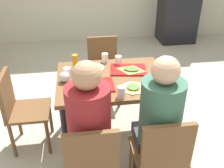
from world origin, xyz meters
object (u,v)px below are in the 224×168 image
object	(u,v)px
paper_plate_center	(94,68)
plastic_cup_c	(67,73)
main_table	(112,86)
plastic_cup_d	(118,60)
person_in_red	(89,123)
foil_bundle	(64,77)
pizza_slice_a	(92,83)
chair_near_left	(92,161)
paper_plate_near_edge	(133,88)
chair_near_right	(161,154)
tray_red_far	(128,70)
plastic_cup_b	(121,92)
chair_far_side	(103,65)
condiment_bottle	(75,62)
person_in_brown_jacket	(159,117)
tray_red_near	(94,86)
soda_can	(157,68)
pizza_slice_d	(133,87)
pizza_slice_c	(92,67)
chair_left_end	(19,106)
pizza_slice_b	(131,69)

from	to	relation	value
paper_plate_center	plastic_cup_c	distance (m)	0.32
main_table	plastic_cup_d	distance (m)	0.33
person_in_red	foil_bundle	size ratio (longest dim) A/B	12.50
pizza_slice_a	foil_bundle	bearing A→B (deg)	156.16
chair_near_left	person_in_red	bearing A→B (deg)	90.00
paper_plate_near_edge	chair_near_right	bearing A→B (deg)	-79.50
chair_near_left	tray_red_far	distance (m)	1.07
paper_plate_near_edge	plastic_cup_b	size ratio (longest dim) A/B	2.20
chair_far_side	person_in_red	xyz separation A→B (m)	(-0.27, -1.48, 0.25)
paper_plate_center	condiment_bottle	distance (m)	0.20
main_table	plastic_cup_d	size ratio (longest dim) A/B	10.65
paper_plate_near_edge	plastic_cup_b	world-z (taller)	plastic_cup_b
person_in_brown_jacket	plastic_cup_b	xyz separation A→B (m)	(-0.24, 0.31, 0.05)
plastic_cup_c	condiment_bottle	distance (m)	0.19
chair_near_left	tray_red_near	size ratio (longest dim) A/B	2.33
pizza_slice_a	plastic_cup_b	size ratio (longest dim) A/B	2.63
person_in_red	plastic_cup_b	bearing A→B (deg)	46.41
chair_near_right	soda_can	size ratio (longest dim) A/B	6.88
chair_near_left	tray_red_far	world-z (taller)	chair_near_left
chair_near_right	tray_red_far	bearing A→B (deg)	94.88
tray_red_near	tray_red_far	distance (m)	0.46
person_in_brown_jacket	pizza_slice_d	bearing A→B (deg)	104.21
paper_plate_center	condiment_bottle	xyz separation A→B (m)	(-0.19, 0.00, 0.08)
chair_near_left	person_in_brown_jacket	distance (m)	0.60
chair_near_left	person_in_brown_jacket	world-z (taller)	person_in_brown_jacket
tray_red_near	plastic_cup_c	size ratio (longest dim) A/B	3.60
foil_bundle	pizza_slice_a	bearing A→B (deg)	-23.84
chair_near_right	chair_far_side	world-z (taller)	same
paper_plate_near_edge	soda_can	xyz separation A→B (m)	(0.29, 0.25, 0.06)
pizza_slice_c	soda_can	world-z (taller)	soda_can
chair_near_right	person_in_brown_jacket	world-z (taller)	person_in_brown_jacket
tray_red_near	paper_plate_center	xyz separation A→B (m)	(0.03, 0.38, -0.00)
person_in_red	paper_plate_center	world-z (taller)	person_in_red
chair_near_left	chair_far_side	size ratio (longest dim) A/B	1.00
chair_far_side	chair_near_right	bearing A→B (deg)	-80.64
pizza_slice_a	condiment_bottle	bearing A→B (deg)	111.42
chair_left_end	tray_red_near	xyz separation A→B (m)	(0.73, -0.15, 0.26)
tray_red_near	foil_bundle	xyz separation A→B (m)	(-0.27, 0.13, 0.04)
main_table	plastic_cup_b	distance (m)	0.39
tray_red_near	paper_plate_center	distance (m)	0.38
chair_left_end	pizza_slice_d	distance (m)	1.13
chair_left_end	main_table	bearing A→B (deg)	0.00
person_in_brown_jacket	pizza_slice_b	distance (m)	0.77
pizza_slice_a	soda_can	xyz separation A→B (m)	(0.66, 0.15, 0.04)
pizza_slice_d	plastic_cup_b	xyz separation A→B (m)	(-0.13, -0.12, 0.03)
pizza_slice_c	condiment_bottle	bearing A→B (deg)	177.76
paper_plate_center	chair_near_left	bearing A→B (deg)	-95.84
person_in_brown_jacket	foil_bundle	world-z (taller)	person_in_brown_jacket
pizza_slice_c	tray_red_far	bearing A→B (deg)	-15.42
chair_left_end	tray_red_far	xyz separation A→B (m)	(1.10, 0.13, 0.26)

